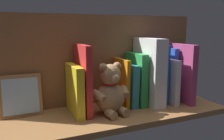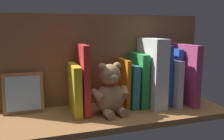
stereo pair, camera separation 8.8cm
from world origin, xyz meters
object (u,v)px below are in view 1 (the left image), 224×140
Objects in this scene: book_0 at (181,73)px; picture_frame_leaning at (21,96)px; teddy_bear at (111,91)px; dictionary_thick_white at (149,71)px.

book_0 reaches higher than picture_frame_leaning.
book_0 reaches higher than teddy_bear.
teddy_bear is (37.80, 5.91, -2.98)cm from book_0.
book_0 is at bearing 175.85° from picture_frame_leaning.
dictionary_thick_white is (18.26, 1.47, 2.42)cm from book_0.
teddy_bear is at bearing 12.81° from dictionary_thick_white.
dictionary_thick_white is 1.81× the size of picture_frame_leaning.
teddy_bear is 1.26× the size of picture_frame_leaning.
picture_frame_leaning is at bearing -4.15° from book_0.
picture_frame_leaning is (50.71, -6.47, -6.38)cm from dictionary_thick_white.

